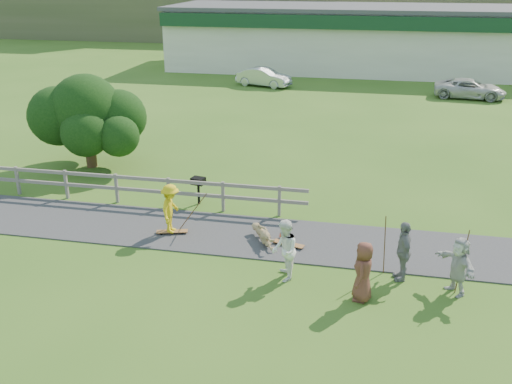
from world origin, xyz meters
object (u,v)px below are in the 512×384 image
at_px(skater_fallen, 264,235).
at_px(spectator_c, 363,272).
at_px(car_silver, 264,77).
at_px(bbq, 199,191).
at_px(skater_rider, 171,211).
at_px(spectator_b, 403,251).
at_px(spectator_a, 284,250).
at_px(spectator_d, 458,266).
at_px(tree, 88,126).
at_px(car_white, 470,89).

bearing_deg(skater_fallen, spectator_c, -71.32).
xyz_separation_m(car_silver, bbq, (1.88, -22.05, -0.15)).
height_order(skater_rider, spectator_b, spectator_b).
xyz_separation_m(spectator_a, spectator_d, (4.55, 0.20, -0.07)).
distance_m(skater_fallen, spectator_b, 4.39).
bearing_deg(spectator_a, spectator_c, 60.03).
relative_size(skater_rider, spectator_d, 1.01).
relative_size(spectator_b, car_silver, 0.43).
xyz_separation_m(spectator_a, bbq, (-3.88, 4.67, -0.36)).
xyz_separation_m(skater_rider, skater_fallen, (3.01, -0.01, -0.53)).
height_order(car_silver, tree, tree).
xyz_separation_m(spectator_b, spectator_c, (-1.03, -1.29, -0.05)).
distance_m(spectator_b, tree, 14.66).
bearing_deg(bbq, tree, 164.30).
bearing_deg(car_silver, tree, -175.08).
distance_m(car_white, bbq, 24.09).
bearing_deg(spectator_d, car_silver, 170.62).
xyz_separation_m(skater_rider, spectator_b, (7.14, -1.39, 0.05)).
relative_size(skater_fallen, spectator_c, 0.94).
height_order(skater_fallen, spectator_c, spectator_c).
distance_m(skater_rider, spectator_b, 7.27).
relative_size(car_silver, car_white, 0.89).
distance_m(car_white, tree, 25.22).
height_order(skater_rider, spectator_a, spectator_a).
distance_m(skater_fallen, spectator_c, 4.12).
bearing_deg(spectator_a, skater_fallen, -168.11).
bearing_deg(spectator_d, bbq, -148.55).
bearing_deg(spectator_d, spectator_c, -101.59).
height_order(spectator_b, car_white, spectator_b).
relative_size(spectator_a, car_silver, 0.44).
distance_m(spectator_c, car_white, 26.84).
relative_size(skater_rider, spectator_a, 0.92).
distance_m(spectator_d, car_white, 25.57).
relative_size(skater_fallen, car_silver, 0.38).
relative_size(car_silver, tree, 0.84).
xyz_separation_m(skater_rider, spectator_c, (6.11, -2.68, 0.01)).
bearing_deg(tree, car_silver, 78.45).
bearing_deg(car_white, spectator_d, 178.40).
distance_m(spectator_a, spectator_b, 3.23).
relative_size(spectator_d, tree, 0.34).
relative_size(skater_rider, car_white, 0.36).
xyz_separation_m(skater_rider, spectator_a, (3.98, -2.04, 0.07)).
height_order(skater_rider, car_silver, skater_rider).
xyz_separation_m(spectator_c, bbq, (-6.02, 5.30, -0.31)).
relative_size(spectator_a, tree, 0.37).
height_order(spectator_b, spectator_c, spectator_b).
relative_size(skater_fallen, tree, 0.32).
relative_size(skater_fallen, car_white, 0.34).
relative_size(skater_rider, car_silver, 0.40).
relative_size(spectator_d, car_silver, 0.40).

